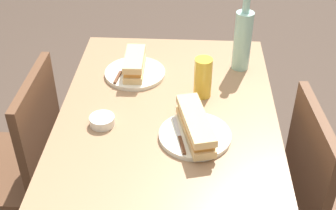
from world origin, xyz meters
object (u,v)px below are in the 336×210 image
Objects in this scene: baguette_sandwich_far at (195,125)px; olive_bowl at (102,121)px; plate_far at (195,135)px; knife_near at (121,72)px; water_bottle at (243,39)px; dining_table at (168,141)px; chair_near at (329,201)px; plate_near at (135,73)px; beer_glass at (203,78)px; knife_far at (180,137)px; chair_far at (20,161)px; baguette_sandwich_near at (135,64)px.

baguette_sandwich_far reaches higher than olive_bowl.
plate_far is 0.31m from olive_bowl.
water_bottle is (0.09, -0.45, 0.10)m from knife_near.
water_bottle reaches higher than plate_far.
chair_near is at bearing -103.71° from dining_table.
beer_glass reaches higher than plate_near.
dining_table is at bearing 15.45° from knife_far.
olive_bowl is (-0.31, 0.07, 0.01)m from plate_near.
chair_far is 2.86× the size of water_bottle.
chair_near is 0.57m from baguette_sandwich_far.
baguette_sandwich_near is at bearing 32.55° from dining_table.
plate_near is at bearing 25.72° from knife_far.
beer_glass is 0.38m from olive_bowl.
plate_far is 0.75× the size of water_bottle.
knife_near is at bearing 103.06° from baguette_sandwich_near.
knife_far is 0.52m from water_bottle.
chair_far is 3.82× the size of plate_far.
chair_far is 1.00× the size of chair_near.
beer_glass is (-0.20, 0.15, -0.05)m from water_bottle.
beer_glass is at bearing -60.16° from olive_bowl.
plate_near is at bearing 63.28° from chair_near.
plate_far is 0.04m from baguette_sandwich_far.
plate_near is at bearing -63.08° from chair_far.
water_bottle is (0.08, -0.40, 0.12)m from plate_near.
dining_table is at bearing -89.91° from chair_far.
dining_table is 0.26m from beer_glass.
chair_far is at bearing 109.60° from water_bottle.
knife_near is 0.30m from olive_bowl.
knife_far reaches higher than plate_far.
chair_far is 3.38× the size of baguette_sandwich_far.
olive_bowl is (0.05, 0.30, -0.03)m from baguette_sandwich_far.
olive_bowl is (0.07, 0.25, -0.00)m from knife_far.
chair_far is 0.72m from plate_far.
olive_bowl is at bearing 176.37° from knife_near.
baguette_sandwich_near reaches higher than knife_near.
chair_near reaches higher than plate_near.
plate_near is 0.43m from baguette_sandwich_far.
baguette_sandwich_near is 1.03× the size of knife_near.
plate_far is 1.55× the size of beer_glass.
chair_far reaches higher than baguette_sandwich_near.
baguette_sandwich_far is 1.76× the size of beer_glass.
dining_table is 1.17× the size of chair_far.
chair_far is at bearing 77.97° from baguette_sandwich_far.
plate_near is at bearing 64.59° from beer_glass.
chair_near is 3.82× the size of plate_far.
knife_near is 0.45m from plate_far.
knife_near is (-0.01, 0.05, 0.01)m from plate_near.
chair_near is at bearing -96.92° from chair_far.
water_bottle is at bearing 34.82° from chair_near.
baguette_sandwich_far is at bearing -147.11° from baguette_sandwich_near.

